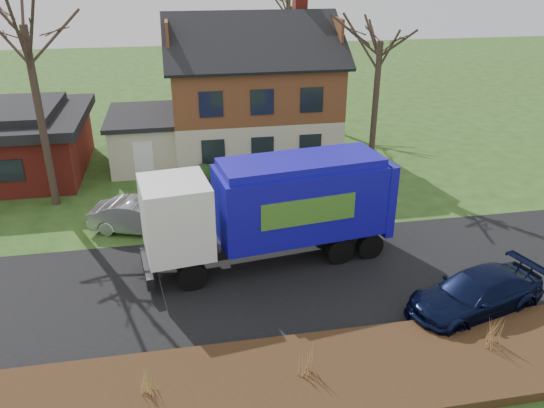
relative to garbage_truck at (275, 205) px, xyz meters
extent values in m
plane|color=#264517|center=(-1.00, -1.44, -2.31)|extent=(120.00, 120.00, 0.00)
cube|color=black|center=(-1.00, -1.44, -2.30)|extent=(80.00, 7.00, 0.02)
cube|color=black|center=(-1.00, -6.74, -2.16)|extent=(80.00, 3.50, 0.30)
cube|color=beige|center=(1.00, 12.56, -0.96)|extent=(9.00, 7.50, 2.70)
cube|color=#5B321A|center=(1.00, 12.56, 1.79)|extent=(9.00, 7.50, 2.80)
cube|color=maroon|center=(4.00, 13.56, 6.15)|extent=(0.70, 0.90, 1.60)
cube|color=beige|center=(-5.20, 12.06, -1.01)|extent=(3.50, 5.50, 2.60)
cube|color=black|center=(-5.20, 12.06, 0.41)|extent=(3.90, 5.90, 0.24)
cylinder|color=black|center=(-3.25, -1.50, -1.80)|extent=(1.07, 0.48, 1.03)
cylinder|color=black|center=(-3.53, 0.56, -1.80)|extent=(1.07, 0.48, 1.03)
cylinder|color=black|center=(2.35, -0.73, -1.80)|extent=(1.07, 0.48, 1.03)
cylinder|color=black|center=(2.06, 1.34, -1.80)|extent=(1.07, 0.48, 1.03)
cylinder|color=black|center=(3.63, -0.55, -1.80)|extent=(1.07, 0.48, 1.03)
cylinder|color=black|center=(3.34, 1.51, -1.80)|extent=(1.07, 0.48, 1.03)
cube|color=black|center=(0.05, 0.01, -1.47)|extent=(8.61, 2.35, 0.35)
cube|color=white|center=(-3.63, -0.50, 0.06)|extent=(2.60, 2.77, 2.68)
cube|color=black|center=(-4.71, -0.65, 0.21)|extent=(0.38, 2.17, 0.89)
cube|color=black|center=(-4.81, -0.67, -1.77)|extent=(0.59, 2.49, 0.45)
cube|color=#130DA7|center=(0.98, 0.14, 0.06)|extent=(6.52, 3.31, 2.68)
cube|color=#130DA7|center=(0.98, 0.14, 1.55)|extent=(6.19, 2.98, 0.30)
cube|color=#130DA7|center=(4.17, 0.58, -0.03)|extent=(0.69, 2.55, 2.87)
cube|color=#447B28|center=(1.01, -1.13, 0.16)|extent=(3.54, 0.53, 0.99)
cube|color=#447B28|center=(0.66, 1.36, 0.16)|extent=(3.54, 0.53, 0.99)
imported|color=#929599|center=(-5.17, 3.34, -1.62)|extent=(4.48, 2.75, 1.39)
imported|color=black|center=(5.77, -4.55, -1.62)|extent=(5.15, 3.13, 1.40)
cylinder|color=#3B2B23|center=(-9.29, 6.91, 1.76)|extent=(0.34, 0.34, 8.15)
cylinder|color=#3C2E24|center=(6.90, 8.30, 1.15)|extent=(0.32, 0.32, 6.93)
cylinder|color=#3E3425|center=(4.88, 20.76, 1.95)|extent=(0.32, 0.32, 8.53)
cone|color=tan|center=(-4.61, -6.59, -1.62)|extent=(0.04, 0.04, 0.80)
cone|color=tan|center=(-4.74, -6.59, -1.62)|extent=(0.04, 0.04, 0.80)
cone|color=tan|center=(-4.48, -6.59, -1.62)|extent=(0.04, 0.04, 0.80)
cone|color=tan|center=(-4.61, -6.48, -1.62)|extent=(0.04, 0.04, 0.80)
cone|color=tan|center=(-4.61, -6.70, -1.62)|extent=(0.04, 0.04, 0.80)
cone|color=#AD864C|center=(-0.37, -6.69, -1.52)|extent=(0.04, 0.04, 0.99)
cone|color=#AD864C|center=(-0.52, -6.69, -1.52)|extent=(0.04, 0.04, 0.99)
cone|color=#AD864C|center=(-0.21, -6.69, -1.52)|extent=(0.04, 0.04, 0.99)
cone|color=#AD864C|center=(-0.37, -6.56, -1.52)|extent=(0.04, 0.04, 0.99)
cone|color=#AD864C|center=(-0.37, -6.81, -1.52)|extent=(0.04, 0.04, 0.99)
cone|color=#A17747|center=(5.23, -6.55, -1.53)|extent=(0.05, 0.05, 0.97)
cone|color=#A17747|center=(5.06, -6.55, -1.53)|extent=(0.05, 0.05, 0.97)
cone|color=#A17747|center=(5.40, -6.55, -1.53)|extent=(0.05, 0.05, 0.97)
cone|color=#A17747|center=(5.23, -6.42, -1.53)|extent=(0.05, 0.05, 0.97)
cone|color=#A17747|center=(5.23, -6.69, -1.53)|extent=(0.05, 0.05, 0.97)
camera|label=1|loc=(-3.36, -17.51, 8.23)|focal=35.00mm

